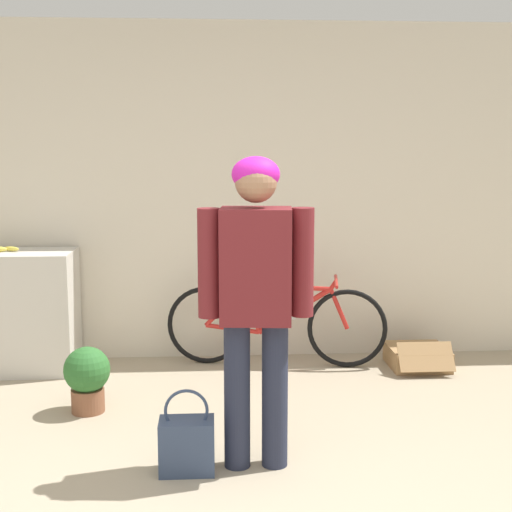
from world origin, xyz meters
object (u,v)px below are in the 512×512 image
at_px(bicycle, 276,323).
at_px(potted_plant, 87,376).
at_px(handbag, 187,444).
at_px(person, 256,284).
at_px(cardboard_box, 418,357).

bearing_deg(bicycle, potted_plant, -136.03).
relative_size(bicycle, handbag, 3.75).
relative_size(person, cardboard_box, 3.21).
height_order(person, bicycle, person).
height_order(person, cardboard_box, person).
height_order(person, handbag, person).
xyz_separation_m(bicycle, potted_plant, (-1.27, -0.89, -0.10)).
bearing_deg(potted_plant, handbag, -53.50).
xyz_separation_m(cardboard_box, potted_plant, (-2.34, -0.78, 0.16)).
height_order(cardboard_box, potted_plant, potted_plant).
bearing_deg(handbag, potted_plant, 126.50).
relative_size(cardboard_box, potted_plant, 1.20).
relative_size(person, bicycle, 0.97).
xyz_separation_m(person, handbag, (-0.36, -0.05, -0.82)).
bearing_deg(handbag, cardboard_box, 44.45).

